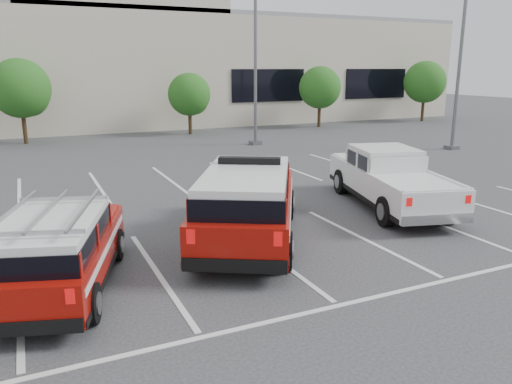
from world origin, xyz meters
TOP-DOWN VIEW (x-y plane):
  - ground at (0.00, 0.00)m, footprint 120.00×120.00m
  - stall_markings at (0.00, 4.50)m, footprint 23.00×15.00m
  - convention_building at (0.18, 31.86)m, footprint 60.00×16.99m
  - tree_mid_left at (-4.91, 22.05)m, footprint 3.37×3.37m
  - tree_mid_right at (5.09, 22.05)m, footprint 2.77×2.77m
  - tree_right at (15.09, 22.05)m, footprint 3.07×3.07m
  - tree_far_right at (25.09, 22.05)m, footprint 3.37×3.37m
  - light_pole_mid at (7.00, 16.00)m, footprint 0.90×0.60m
  - light_pole_right at (16.00, 10.00)m, footprint 0.90×0.60m
  - fire_chief_suv at (-0.08, 1.15)m, footprint 4.79×6.23m
  - white_pickup at (5.34, 2.28)m, footprint 3.56×6.28m
  - ladder_suv at (-4.63, -0.00)m, footprint 3.14×4.96m

SIDE VIEW (x-z plane):
  - ground at x=0.00m, z-range 0.00..0.00m
  - stall_markings at x=0.00m, z-range 0.00..0.01m
  - white_pickup at x=5.34m, z-range -0.19..1.64m
  - ladder_suv at x=-4.63m, z-range -0.18..1.64m
  - fire_chief_suv at x=-0.08m, z-range -0.19..1.90m
  - tree_mid_right at x=5.09m, z-range 0.51..4.50m
  - tree_right at x=15.09m, z-range 0.56..4.98m
  - tree_mid_left at x=-4.91m, z-range 0.62..5.46m
  - tree_far_right at x=25.09m, z-range 0.62..5.46m
  - convention_building at x=0.18m, z-range -1.88..11.32m
  - light_pole_mid at x=7.00m, z-range 0.07..10.31m
  - light_pole_right at x=16.00m, z-range 0.07..10.31m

